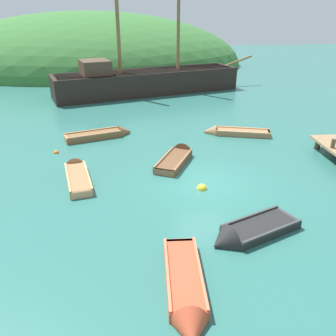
% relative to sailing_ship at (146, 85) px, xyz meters
% --- Properties ---
extents(ground_plane, '(120.00, 120.00, 0.00)m').
position_rel_sailing_ship_xyz_m(ground_plane, '(2.06, -17.40, -0.71)').
color(ground_plane, '#2D6B60').
extents(shore_hill, '(39.00, 27.77, 13.04)m').
position_rel_sailing_ship_xyz_m(shore_hill, '(-6.84, 17.24, -0.71)').
color(shore_hill, '#387033').
rests_on(shore_hill, ground).
extents(sailing_ship, '(18.19, 8.39, 11.32)m').
position_rel_sailing_ship_xyz_m(sailing_ship, '(0.00, 0.00, 0.00)').
color(sailing_ship, black).
rests_on(sailing_ship, ground).
extents(rowboat_far, '(3.95, 1.84, 0.86)m').
position_rel_sailing_ship_xyz_m(rowboat_far, '(4.70, -11.37, -0.63)').
color(rowboat_far, '#9E7047').
rests_on(rowboat_far, ground).
extents(rowboat_outer_left, '(2.33, 3.50, 0.99)m').
position_rel_sailing_ship_xyz_m(rowboat_outer_left, '(1.07, -14.88, -0.62)').
color(rowboat_outer_left, brown).
rests_on(rowboat_outer_left, ground).
extents(rowboat_outer_right, '(1.74, 3.76, 0.87)m').
position_rel_sailing_ship_xyz_m(rowboat_outer_right, '(-3.54, -16.35, -0.62)').
color(rowboat_outer_right, '#9E7047').
rests_on(rowboat_outer_right, ground).
extents(rowboat_center, '(3.90, 2.15, 0.87)m').
position_rel_sailing_ship_xyz_m(rowboat_center, '(-2.85, -11.20, -0.60)').
color(rowboat_center, brown).
rests_on(rowboat_center, ground).
extents(rowboat_portside, '(3.39, 2.35, 1.07)m').
position_rel_sailing_ship_xyz_m(rowboat_portside, '(2.62, -21.29, -0.63)').
color(rowboat_portside, black).
rests_on(rowboat_portside, ground).
extents(rowboat_near_dock, '(1.05, 3.66, 0.91)m').
position_rel_sailing_ship_xyz_m(rowboat_near_dock, '(0.29, -23.67, -0.62)').
color(rowboat_near_dock, '#C64C2D').
rests_on(rowboat_near_dock, ground).
extents(buoy_yellow, '(0.42, 0.42, 0.42)m').
position_rel_sailing_ship_xyz_m(buoy_yellow, '(1.73, -17.94, -0.71)').
color(buoy_yellow, yellow).
rests_on(buoy_yellow, ground).
extents(buoy_orange, '(0.28, 0.28, 0.28)m').
position_rel_sailing_ship_xyz_m(buoy_orange, '(-5.02, -13.44, -0.71)').
color(buoy_orange, orange).
rests_on(buoy_orange, ground).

